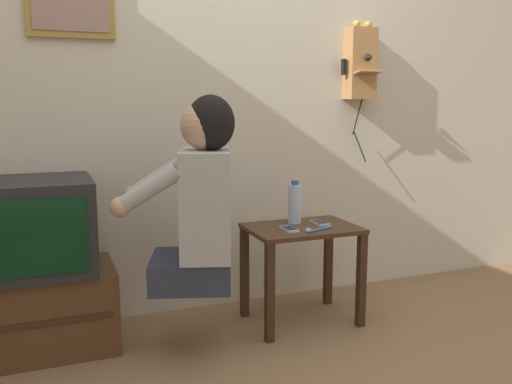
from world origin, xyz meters
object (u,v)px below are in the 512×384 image
Objects in this scene: wall_phone_antique at (360,63)px; toothbrush at (318,229)px; television at (37,225)px; cell_phone_held at (289,229)px; person at (200,196)px; cell_phone_spare at (320,223)px; water_bottle at (295,203)px.

toothbrush is (-0.50, -0.45, -0.85)m from wall_phone_antique.
television reaches higher than toothbrush.
television is 1.33m from toothbrush.
wall_phone_antique is at bearing 33.35° from cell_phone_held.
person is 1.72× the size of television.
cell_phone_spare is 0.70× the size of toothbrush.
cell_phone_held is at bearing 45.47° from toothbrush.
wall_phone_antique is (1.11, 0.46, 0.64)m from person.
person is 0.76m from television.
television is 1.39m from cell_phone_spare.
person is 6.92× the size of cell_phone_held.
water_bottle is at bearing 149.16° from cell_phone_spare.
cell_phone_held is 1.01× the size of cell_phone_spare.
toothbrush is at bearing -81.45° from water_bottle.
cell_phone_spare is (1.38, -0.14, -0.07)m from television.
cell_phone_held is at bearing -9.90° from television.
person is at bearing -169.44° from cell_phone_held.
wall_phone_antique reaches higher than cell_phone_held.
cell_phone_held is at bearing -148.43° from wall_phone_antique.
cell_phone_held is 0.55× the size of water_bottle.
person reaches higher than cell_phone_spare.
wall_phone_antique is 1.00m from cell_phone_spare.
water_bottle reaches higher than cell_phone_spare.
wall_phone_antique is 1.09m from toothbrush.
cell_phone_spare is 0.16m from toothbrush.
wall_phone_antique is 4.59× the size of toothbrush.
cell_phone_held is (-0.63, -0.39, -0.85)m from wall_phone_antique.
cell_phone_held is 0.14m from toothbrush.
water_bottle is (1.27, -0.07, 0.03)m from television.
toothbrush is (0.61, 0.01, -0.21)m from person.
wall_phone_antique is 6.53× the size of cell_phone_held.
wall_phone_antique reaches higher than person.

